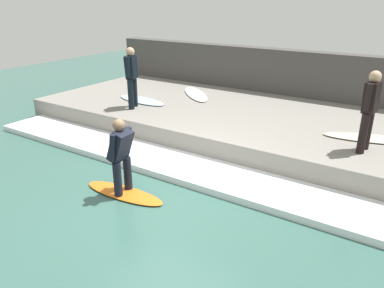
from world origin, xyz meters
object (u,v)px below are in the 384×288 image
(surfer_riding, at_px, (121,153))
(surfboard_waiting_far, at_px, (375,138))
(surfer_waiting_far, at_px, (370,107))
(surfboard_riding, at_px, (124,193))
(surfer_waiting_near, at_px, (132,74))
(surfboard_waiting_near, at_px, (142,100))
(surfboard_spare, at_px, (196,94))

(surfer_riding, relative_size, surfboard_waiting_far, 0.65)
(surfer_riding, xyz_separation_m, surfer_waiting_far, (3.09, -3.38, 0.60))
(surfboard_waiting_far, bearing_deg, surfer_waiting_far, 172.06)
(surfboard_riding, distance_m, surfer_waiting_near, 4.02)
(surfboard_riding, relative_size, surfer_waiting_far, 1.08)
(surfboard_waiting_near, bearing_deg, surfboard_spare, -31.53)
(surfboard_waiting_near, distance_m, surfboard_waiting_far, 6.07)
(surfer_riding, relative_size, surfboard_spare, 0.78)
(surfboard_riding, distance_m, surfer_waiting_far, 4.78)
(surfer_waiting_far, bearing_deg, surfer_riding, 132.40)
(surfer_waiting_near, relative_size, surfboard_waiting_far, 0.75)
(surfboard_riding, relative_size, surfer_riding, 1.22)
(surfer_waiting_far, height_order, surfboard_spare, surfer_waiting_far)
(surfboard_spare, bearing_deg, surfboard_waiting_far, -102.88)
(surfer_waiting_near, height_order, surfboard_waiting_near, surfer_waiting_near)
(surfboard_waiting_near, relative_size, surfer_waiting_far, 1.14)
(surfer_riding, bearing_deg, surfboard_riding, 0.00)
(surfer_riding, distance_m, surfboard_spare, 5.32)
(surfboard_waiting_near, bearing_deg, surfboard_waiting_far, -87.43)
(surfer_waiting_near, bearing_deg, surfboard_riding, -141.69)
(surfer_waiting_near, height_order, surfer_waiting_far, surfer_waiting_near)
(surfer_waiting_far, height_order, surfboard_waiting_far, surfer_waiting_far)
(surfboard_riding, xyz_separation_m, surfer_waiting_far, (3.09, -3.38, 1.39))
(surfer_riding, height_order, surfboard_spare, surfer_riding)
(surfer_riding, xyz_separation_m, surfboard_waiting_near, (3.58, 2.58, -0.24))
(surfboard_waiting_far, distance_m, surfboard_spare, 5.30)
(surfboard_riding, relative_size, surfer_waiting_near, 1.06)
(surfer_waiting_near, height_order, surfboard_spare, surfer_waiting_near)
(surfboard_waiting_near, bearing_deg, surfboard_riding, -144.28)
(surfer_riding, distance_m, surfer_waiting_far, 4.62)
(surfer_riding, distance_m, surfer_waiting_near, 3.81)
(surfer_riding, distance_m, surfboard_waiting_far, 5.20)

